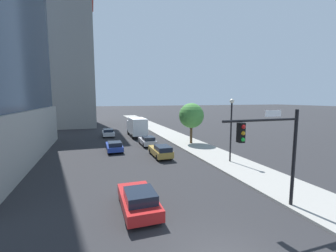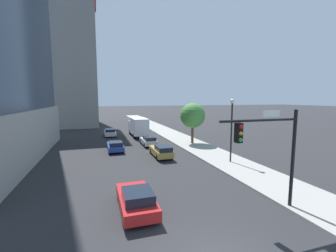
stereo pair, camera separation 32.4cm
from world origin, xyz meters
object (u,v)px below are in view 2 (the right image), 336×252
Objects in this scene: car_blue at (115,146)px; car_gold at (161,151)px; traffic_light_pole at (270,143)px; car_silver at (149,141)px; car_white at (110,132)px; box_truck at (138,126)px; street_lamp at (232,121)px; construction_building at (67,50)px; car_red at (136,200)px; street_tree at (193,116)px.

car_gold reaches higher than car_blue.
traffic_light_pole is 1.36× the size of car_silver.
box_truck reaches higher than car_white.
car_blue is at bearing -157.00° from car_silver.
car_blue is at bearing 140.72° from street_lamp.
car_blue is 5.10m from car_silver.
car_gold is 0.62× the size of box_truck.
construction_building is 9.99× the size of car_blue.
construction_building is 50.73m from car_red.
street_tree is 15.64m from car_white.
street_tree is (0.16, 10.04, -0.15)m from street_lamp.
car_white is (-10.82, 20.61, -3.60)m from street_lamp.
construction_building is 38.28m from street_tree.
traffic_light_pole reaches higher than car_white.
car_blue is 0.98× the size of car_gold.
car_red is at bearing -90.00° from car_white.
car_white is at bearing 159.27° from box_truck.
box_truck reaches higher than car_red.
box_truck is at bearing -58.31° from construction_building.
street_lamp is 14.44m from car_blue.
car_silver is at bearing -90.00° from box_truck.
street_lamp reaches higher than car_gold.
car_white is 0.60× the size of box_truck.
car_red is 1.01× the size of car_gold.
street_lamp is at bearing -71.99° from box_truck.
construction_building is at bearing 107.49° from traffic_light_pole.
street_lamp is 19.96m from box_truck.
construction_building is 9.65× the size of car_red.
car_white is (-7.17, 29.95, -3.43)m from traffic_light_pole.
traffic_light_pole is at bearing -111.36° from street_lamp.
street_lamp is 8.26m from car_gold.
car_red is 12.17m from car_gold.
car_red is (8.38, -46.97, -17.26)m from construction_building.
car_white is at bearing 103.47° from traffic_light_pole.
car_blue is at bearing 135.75° from car_gold.
street_lamp is (3.65, 9.33, 0.17)m from traffic_light_pole.
street_tree reaches higher than car_silver.
car_gold is 6.57m from car_silver.
street_lamp is at bearing -64.37° from construction_building.
car_red is at bearing -100.32° from box_truck.
car_red is at bearing -90.00° from car_blue.
traffic_light_pole is 1.29× the size of car_red.
traffic_light_pole is at bearing -79.69° from car_gold.
street_lamp is 12.95m from car_silver.
car_blue is (-10.98, -1.19, -3.46)m from street_tree.
street_lamp is 1.47× the size of car_blue.
car_gold is 14.60m from box_truck.
traffic_light_pole is 1.34× the size of car_white.
traffic_light_pole is at bearing -72.51° from construction_building.
car_silver is (4.69, 1.99, 0.04)m from car_blue.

